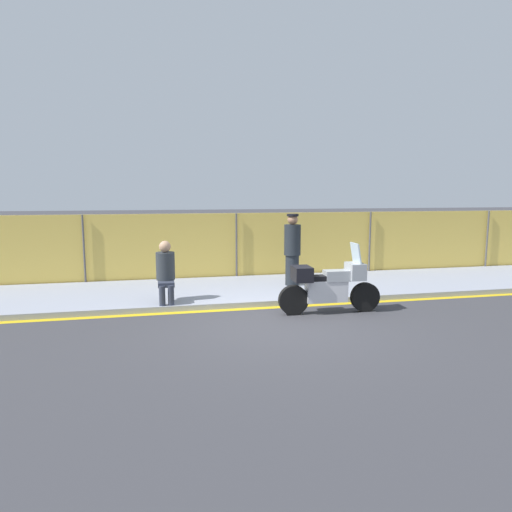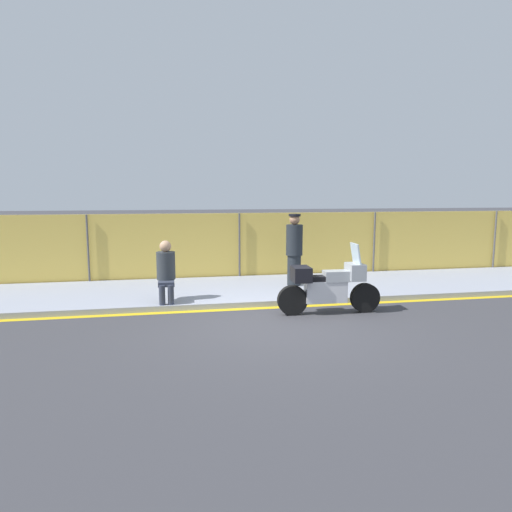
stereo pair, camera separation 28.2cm
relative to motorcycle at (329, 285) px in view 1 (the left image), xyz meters
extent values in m
plane|color=#38383D|center=(-1.24, -0.57, -0.59)|extent=(120.00, 120.00, 0.00)
cube|color=#8E93A3|center=(-1.24, 2.35, -0.52)|extent=(30.32, 3.16, 0.12)
cube|color=gold|center=(-1.24, 0.68, -0.58)|extent=(30.32, 0.18, 0.01)
cube|color=gold|center=(-1.24, 4.02, 0.37)|extent=(28.81, 0.08, 1.91)
cylinder|color=#4C4C51|center=(-5.32, 3.92, 0.37)|extent=(0.05, 0.05, 1.91)
cylinder|color=#4C4C51|center=(-1.24, 3.92, 0.37)|extent=(0.05, 0.05, 1.91)
cylinder|color=#4C4C51|center=(2.84, 3.92, 0.37)|extent=(0.05, 0.05, 1.91)
cylinder|color=#4C4C51|center=(6.92, 3.92, 0.37)|extent=(0.05, 0.05, 1.91)
cylinder|color=black|center=(0.80, -0.03, -0.28)|extent=(0.62, 0.16, 0.61)
cylinder|color=black|center=(-0.75, 0.03, -0.28)|extent=(0.62, 0.16, 0.61)
cube|color=silver|center=(-0.06, 0.00, -0.12)|extent=(0.86, 0.31, 0.45)
cube|color=#999EA3|center=(0.16, -0.01, 0.20)|extent=(0.53, 0.33, 0.22)
cube|color=black|center=(-0.15, 0.01, 0.16)|extent=(0.61, 0.30, 0.10)
cube|color=#999EA3|center=(0.56, -0.02, 0.28)|extent=(0.34, 0.49, 0.34)
cube|color=silver|center=(0.56, -0.02, 0.66)|extent=(0.12, 0.42, 0.42)
cube|color=black|center=(-0.58, 0.02, 0.26)|extent=(0.38, 0.52, 0.30)
cylinder|color=#1E2328|center=(-0.07, 2.38, -0.07)|extent=(0.35, 0.35, 0.78)
cylinder|color=#1E2328|center=(-0.07, 2.38, 0.70)|extent=(0.42, 0.42, 0.78)
sphere|color=#A37556|center=(-0.07, 2.38, 1.22)|extent=(0.26, 0.26, 0.26)
cylinder|color=black|center=(-0.07, 2.38, 1.33)|extent=(0.30, 0.30, 0.06)
cylinder|color=#2D3342|center=(-3.37, 0.88, -0.25)|extent=(0.13, 0.13, 0.42)
cylinder|color=#2D3342|center=(-3.19, 0.88, -0.25)|extent=(0.13, 0.13, 0.42)
cube|color=#2D3342|center=(-3.28, 1.09, -0.04)|extent=(0.34, 0.42, 0.10)
cylinder|color=#2D3338|center=(-3.28, 1.30, 0.31)|extent=(0.41, 0.41, 0.60)
sphere|color=tan|center=(-3.28, 1.30, 0.74)|extent=(0.25, 0.25, 0.25)
camera|label=1|loc=(-3.46, -8.69, 1.89)|focal=32.00mm
camera|label=2|loc=(-3.18, -8.74, 1.89)|focal=32.00mm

